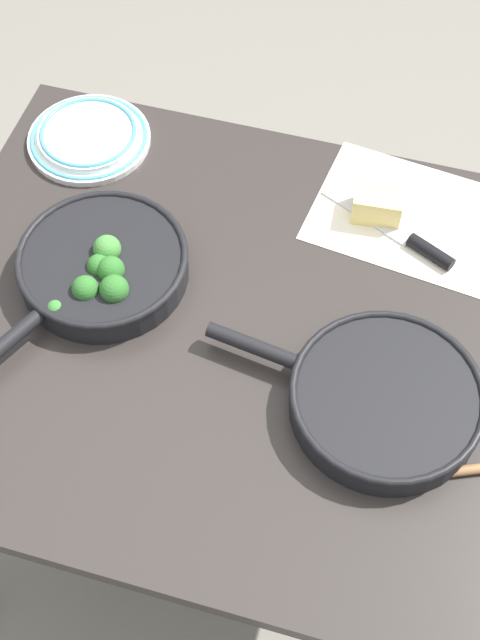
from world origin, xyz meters
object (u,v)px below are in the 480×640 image
at_px(skillet_broccoli, 101,266).
at_px(grater_knife, 406,237).
at_px(skillet_eggs, 384,399).
at_px(dinner_plate_stack, 89,136).
at_px(cheese_block, 378,205).

relative_size(skillet_broccoli, grater_knife, 1.64).
xyz_separation_m(skillet_eggs, dinner_plate_stack, (-0.62, 0.40, -0.01)).
relative_size(skillet_broccoli, dinner_plate_stack, 1.81).
height_order(skillet_broccoli, skillet_eggs, skillet_broccoli).
distance_m(skillet_broccoli, dinner_plate_stack, 0.31).
xyz_separation_m(grater_knife, cheese_block, (-0.06, 0.04, 0.02)).
bearing_deg(skillet_eggs, dinner_plate_stack, -24.07).
bearing_deg(skillet_broccoli, dinner_plate_stack, -129.88).
xyz_separation_m(skillet_broccoli, cheese_block, (0.41, 0.25, -0.00)).
bearing_deg(grater_knife, skillet_broccoli, 50.52).
height_order(grater_knife, dinner_plate_stack, dinner_plate_stack).
xyz_separation_m(skillet_eggs, grater_knife, (-0.02, 0.33, -0.02)).
bearing_deg(cheese_block, skillet_eggs, -77.54).
bearing_deg(dinner_plate_stack, cheese_block, -3.10).
bearing_deg(dinner_plate_stack, skillet_broccoli, -64.55).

